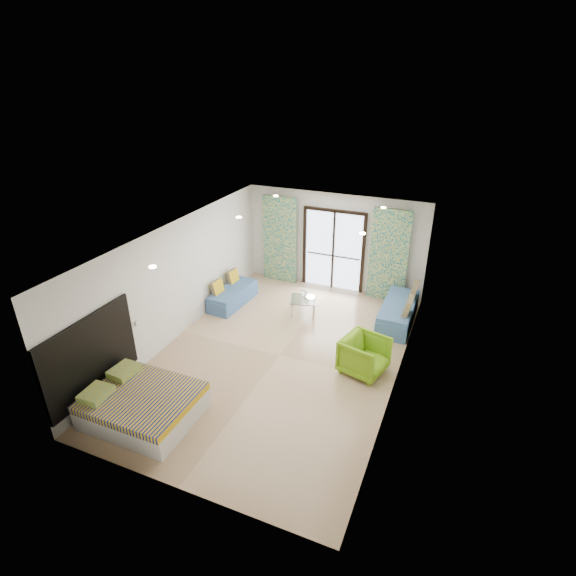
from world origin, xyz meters
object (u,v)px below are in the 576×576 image
at_px(daybed_left, 233,295).
at_px(daybed_right, 399,312).
at_px(bed, 142,405).
at_px(armchair, 364,354).
at_px(coffee_table, 303,301).

bearing_deg(daybed_left, daybed_right, 12.44).
bearing_deg(daybed_right, bed, -125.19).
bearing_deg(armchair, daybed_right, 7.45).
bearing_deg(armchair, coffee_table, 63.10).
relative_size(bed, armchair, 2.16).
relative_size(bed, daybed_left, 1.14).
bearing_deg(bed, armchair, 40.76).
xyz_separation_m(bed, daybed_left, (-0.64, 4.43, -0.02)).
bearing_deg(armchair, daybed_left, 82.83).
bearing_deg(coffee_table, bed, -105.46).
height_order(bed, daybed_right, daybed_right).
height_order(daybed_left, daybed_right, daybed_right).
distance_m(daybed_left, armchair, 4.25).
relative_size(coffee_table, armchair, 0.92).
bearing_deg(armchair, bed, 145.50).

